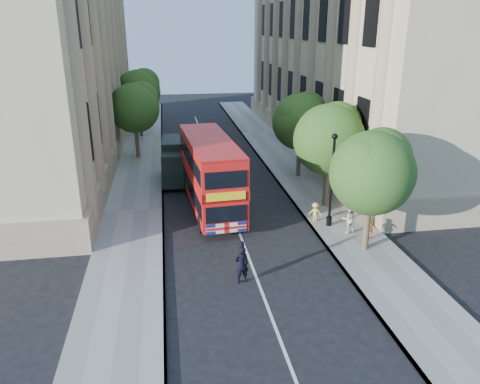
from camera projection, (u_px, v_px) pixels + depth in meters
name	position (u px, v px, depth m)	size (l,w,h in m)	color
ground	(262.00, 293.00, 19.54)	(120.00, 120.00, 0.00)	black
pavement_right	(319.00, 200.00, 29.67)	(3.50, 80.00, 0.12)	gray
pavement_left	(134.00, 211.00, 27.95)	(3.50, 80.00, 0.12)	gray
building_right	(362.00, 43.00, 40.86)	(12.00, 38.00, 18.00)	tan
building_left	(30.00, 46.00, 36.72)	(12.00, 38.00, 18.00)	tan
tree_right_near	(373.00, 168.00, 21.80)	(4.00, 4.00, 6.08)	#473828
tree_right_mid	(330.00, 136.00, 27.31)	(4.20, 4.20, 6.37)	#473828
tree_right_far	(301.00, 119.00, 32.92)	(4.00, 4.00, 6.15)	#473828
tree_left_far	(135.00, 105.00, 37.61)	(4.00, 4.00, 6.30)	#473828
tree_left_back	(139.00, 89.00, 44.95)	(4.20, 4.20, 6.65)	#473828
lamp_post	(332.00, 184.00, 25.02)	(0.32, 0.32, 5.16)	black
double_decker_bus	(210.00, 172.00, 27.64)	(3.10, 9.36, 4.25)	red
box_van	(178.00, 162.00, 32.86)	(2.26, 5.23, 2.95)	black
police_constable	(242.00, 265.00, 20.07)	(0.62, 0.41, 1.70)	black
woman_pedestrian	(349.00, 219.00, 24.68)	(0.76, 0.59, 1.56)	silver
child_a	(370.00, 229.00, 23.99)	(0.65, 0.27, 1.11)	orange
child_b	(315.00, 212.00, 26.17)	(0.71, 0.41, 1.10)	#EAE450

